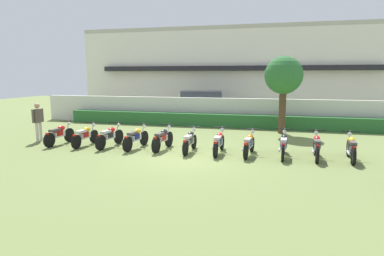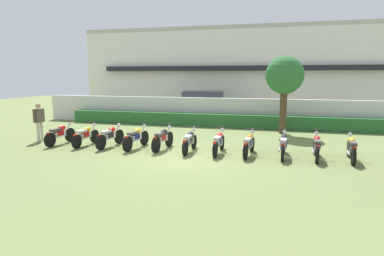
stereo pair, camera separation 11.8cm
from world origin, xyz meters
The scene contains 18 objects.
ground centered at (0.00, 0.00, 0.00)m, with size 60.00×60.00×0.00m, color olive.
building centered at (0.00, 16.23, 3.27)m, with size 24.04×6.50×6.55m.
compound_wall centered at (0.00, 7.86, 0.80)m, with size 22.83×0.30×1.61m, color silver.
hedge_row centered at (0.00, 7.16, 0.37)m, with size 18.27×0.70×0.74m, color #28602D.
parked_car centered at (-1.52, 10.54, 0.94)m, with size 4.70×2.54×1.89m.
tree_near_inspector centered at (3.50, 5.92, 2.86)m, with size 1.89×1.89×3.87m.
motorcycle_in_row_0 centered at (-5.73, 0.72, 0.45)m, with size 0.60×1.86×0.96m.
motorcycle_in_row_1 centered at (-4.53, 0.78, 0.44)m, with size 0.60×1.84×0.94m.
motorcycle_in_row_2 centered at (-3.42, 0.81, 0.45)m, with size 0.60×1.93×0.97m.
motorcycle_in_row_3 centered at (-2.25, 0.79, 0.45)m, with size 0.60×1.93×0.96m.
motorcycle_in_row_4 centered at (-1.13, 0.83, 0.46)m, with size 0.60×1.83×0.97m.
motorcycle_in_row_5 centered at (0.00, 0.72, 0.44)m, with size 0.60×1.80×0.94m.
motorcycle_in_row_6 centered at (1.12, 0.77, 0.44)m, with size 0.60×1.92×0.94m.
motorcycle_in_row_7 centered at (2.25, 0.71, 0.44)m, with size 0.60×1.79×0.94m.
motorcycle_in_row_8 centered at (3.46, 0.80, 0.45)m, with size 0.60×1.90×0.97m.
motorcycle_in_row_9 centered at (4.58, 0.80, 0.46)m, with size 0.60×1.87×0.98m.
motorcycle_in_row_10 centered at (5.72, 0.85, 0.45)m, with size 0.60×1.87×0.97m.
inspector_person centered at (-7.10, 1.17, 1.01)m, with size 0.23×0.68×1.70m.
Camera 1 is at (3.05, -11.16, 2.91)m, focal length 30.59 mm.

